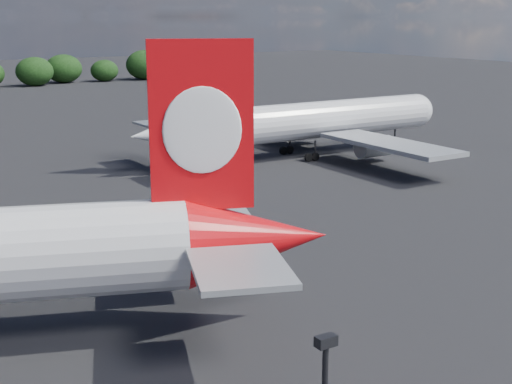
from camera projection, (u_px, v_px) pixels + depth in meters
china_southern_airliner at (304, 122)px, 97.10m from camera, size 48.51×46.01×15.90m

